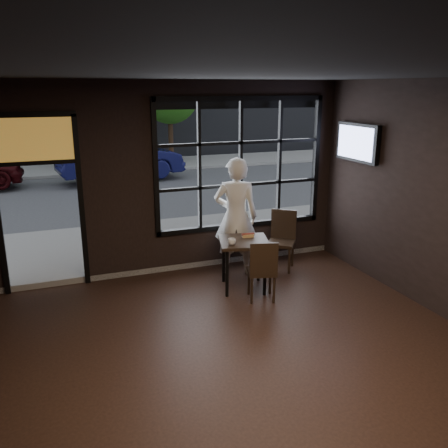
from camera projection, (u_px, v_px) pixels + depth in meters
name	position (u px, v px, depth m)	size (l,w,h in m)	color
floor	(261.00, 383.00, 5.15)	(6.00, 7.00, 0.02)	black
ceiling	(269.00, 72.00, 4.25)	(6.00, 7.00, 0.02)	black
window_frame	(241.00, 164.00, 8.20)	(3.06, 0.12, 2.28)	black
stained_transom	(33.00, 139.00, 6.92)	(1.20, 0.06, 0.70)	orange
street_asphalt	(81.00, 144.00, 26.71)	(60.00, 41.00, 0.04)	#545456
cafe_table	(244.00, 264.00, 7.44)	(0.74, 0.74, 0.81)	black
chair_near	(262.00, 269.00, 7.04)	(0.41, 0.41, 0.95)	black
chair_window	(281.00, 241.00, 8.21)	(0.44, 0.44, 1.03)	black
man	(236.00, 217.00, 7.90)	(0.73, 0.48, 2.00)	silver
hotdog	(248.00, 235.00, 7.46)	(0.20, 0.08, 0.06)	tan
cup	(232.00, 242.00, 7.10)	(0.12, 0.12, 0.10)	silver
tv	(357.00, 142.00, 7.87)	(0.12, 1.08, 0.63)	black
navy_car	(121.00, 158.00, 15.93)	(1.44, 4.13, 1.36)	#0F113F
tree_left	(70.00, 89.00, 17.52)	(2.51, 2.51, 4.29)	#332114
tree_right	(170.00, 95.00, 18.81)	(2.33, 2.33, 3.98)	#332114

